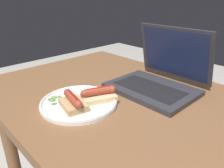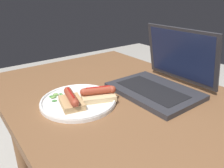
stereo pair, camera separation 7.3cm
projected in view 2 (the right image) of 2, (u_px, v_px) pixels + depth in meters
desk at (122, 123)px, 0.82m from camera, size 1.07×0.75×0.74m
laptop at (162, 80)px, 0.81m from camera, size 0.31×0.27×0.23m
plate at (78, 101)px, 0.73m from camera, size 0.25×0.25×0.02m
sausage_toast_left at (71, 100)px, 0.69m from camera, size 0.12×0.09×0.05m
sausage_toast_middle at (98, 94)px, 0.73m from camera, size 0.11×0.13×0.05m
salad_pile at (55, 96)px, 0.75m from camera, size 0.06×0.06×0.01m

